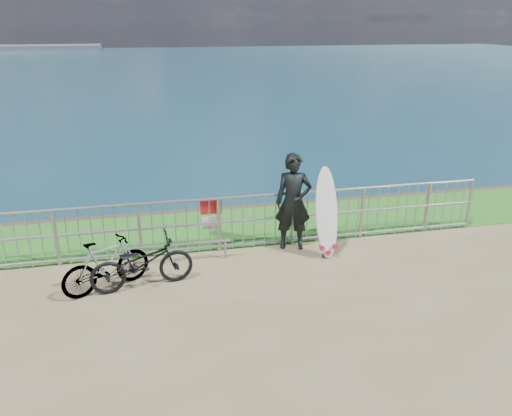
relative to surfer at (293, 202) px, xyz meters
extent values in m
plane|color=#236D1E|center=(-0.97, 1.25, -0.96)|extent=(120.00, 120.00, 0.00)
cube|color=brown|center=(-0.97, 2.45, -3.47)|extent=(120.00, 0.30, 5.00)
plane|color=#1F4A5D|center=(-0.97, 88.55, -5.97)|extent=(260.00, 260.00, 0.00)
cylinder|color=#94979C|center=(-0.97, 0.15, 0.13)|extent=(10.00, 0.06, 0.06)
cylinder|color=#94979C|center=(-0.97, 0.15, -0.36)|extent=(10.00, 0.05, 0.05)
cylinder|color=#94979C|center=(-0.97, 0.15, -0.87)|extent=(10.00, 0.05, 0.05)
cylinder|color=#94979C|center=(-4.47, 0.15, -0.42)|extent=(0.06, 0.06, 1.10)
cylinder|color=#94979C|center=(-2.97, 0.15, -0.42)|extent=(0.06, 0.06, 1.10)
cylinder|color=#94979C|center=(-1.47, 0.15, -0.42)|extent=(0.06, 0.06, 1.10)
cylinder|color=#94979C|center=(0.03, 0.15, -0.42)|extent=(0.06, 0.06, 1.10)
cylinder|color=#94979C|center=(1.53, 0.15, -0.42)|extent=(0.06, 0.06, 1.10)
cylinder|color=#94979C|center=(3.03, 0.15, -0.42)|extent=(0.06, 0.06, 1.10)
cylinder|color=#94979C|center=(4.03, 0.15, -0.42)|extent=(0.06, 0.06, 1.10)
cube|color=red|center=(-1.59, 0.21, -0.05)|extent=(0.42, 0.02, 0.30)
cube|color=white|center=(-1.59, 0.20, -0.05)|extent=(0.38, 0.01, 0.08)
cube|color=white|center=(-1.59, 0.21, -0.39)|extent=(0.36, 0.02, 0.26)
imported|color=black|center=(0.00, 0.00, 0.00)|extent=(0.80, 0.62, 1.93)
ellipsoid|color=silver|center=(0.52, -0.48, -0.08)|extent=(0.51, 0.47, 1.77)
cone|color=#BF1439|center=(0.38, -0.60, -0.72)|extent=(0.11, 0.19, 0.11)
cone|color=#BF1439|center=(0.65, -0.60, -0.72)|extent=(0.11, 0.19, 0.11)
cone|color=#BF1439|center=(0.52, -0.60, -0.83)|extent=(0.11, 0.19, 0.11)
imported|color=black|center=(-2.94, -1.00, -0.51)|extent=(1.82, 0.89, 0.91)
imported|color=black|center=(-3.53, -0.95, -0.50)|extent=(1.57, 1.08, 0.92)
cylinder|color=#94979C|center=(-2.28, -0.24, -0.59)|extent=(1.96, 0.05, 0.05)
cylinder|color=#94979C|center=(-3.17, -0.24, -0.78)|extent=(0.04, 0.04, 0.38)
cylinder|color=#94979C|center=(-1.40, -0.24, -0.78)|extent=(0.04, 0.04, 0.38)
camera|label=1|loc=(-2.65, -8.78, 3.36)|focal=35.00mm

